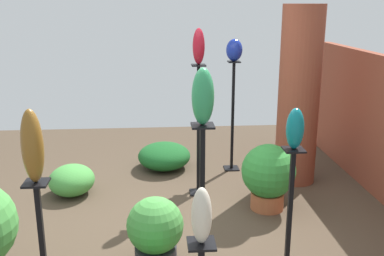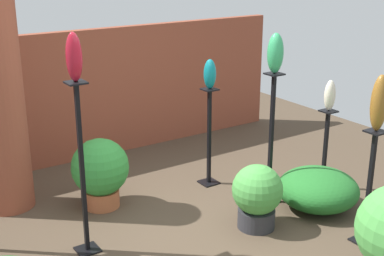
{
  "view_description": "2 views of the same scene",
  "coord_description": "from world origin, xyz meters",
  "px_view_note": "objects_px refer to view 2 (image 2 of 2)",
  "views": [
    {
      "loc": [
        4.03,
        -0.06,
        2.22
      ],
      "look_at": [
        -0.04,
        0.25,
        1.08
      ],
      "focal_mm": 42.0,
      "sensor_mm": 36.0,
      "label": 1
    },
    {
      "loc": [
        -2.53,
        -3.63,
        2.57
      ],
      "look_at": [
        -0.1,
        0.02,
        1.1
      ],
      "focal_mm": 50.0,
      "sensor_mm": 36.0,
      "label": 2
    }
  ],
  "objects_px": {
    "pedestal_ivory": "(325,154)",
    "pedestal_ruby": "(82,176)",
    "art_vase_teal": "(210,74)",
    "potted_plant_front_left": "(257,195)",
    "art_vase_ruby": "(74,57)",
    "art_vase_ivory": "(330,95)",
    "pedestal_teal": "(209,141)",
    "potted_plant_mid_left": "(100,170)",
    "pedestal_bronze": "(369,193)",
    "art_vase_jade": "(275,53)",
    "pedestal_jade": "(271,145)",
    "art_vase_bronze": "(379,103)"
  },
  "relations": [
    {
      "from": "potted_plant_mid_left",
      "to": "potted_plant_front_left",
      "type": "xyz_separation_m",
      "value": [
        1.06,
        -1.24,
        -0.06
      ]
    },
    {
      "from": "pedestal_ruby",
      "to": "art_vase_jade",
      "type": "bearing_deg",
      "value": -4.37
    },
    {
      "from": "art_vase_teal",
      "to": "pedestal_ruby",
      "type": "bearing_deg",
      "value": -161.44
    },
    {
      "from": "pedestal_jade",
      "to": "art_vase_teal",
      "type": "relative_size",
      "value": 4.3
    },
    {
      "from": "pedestal_ivory",
      "to": "art_vase_bronze",
      "type": "bearing_deg",
      "value": -118.36
    },
    {
      "from": "art_vase_jade",
      "to": "art_vase_teal",
      "type": "bearing_deg",
      "value": 109.03
    },
    {
      "from": "art_vase_ruby",
      "to": "potted_plant_front_left",
      "type": "relative_size",
      "value": 0.63
    },
    {
      "from": "pedestal_ruby",
      "to": "art_vase_bronze",
      "type": "height_order",
      "value": "art_vase_bronze"
    },
    {
      "from": "pedestal_jade",
      "to": "art_vase_ivory",
      "type": "bearing_deg",
      "value": -6.02
    },
    {
      "from": "art_vase_ruby",
      "to": "potted_plant_front_left",
      "type": "bearing_deg",
      "value": -18.24
    },
    {
      "from": "pedestal_ivory",
      "to": "pedestal_ruby",
      "type": "bearing_deg",
      "value": 175.19
    },
    {
      "from": "pedestal_ruby",
      "to": "art_vase_teal",
      "type": "relative_size",
      "value": 4.77
    },
    {
      "from": "pedestal_teal",
      "to": "potted_plant_mid_left",
      "type": "bearing_deg",
      "value": 173.62
    },
    {
      "from": "art_vase_jade",
      "to": "potted_plant_mid_left",
      "type": "bearing_deg",
      "value": 149.97
    },
    {
      "from": "potted_plant_front_left",
      "to": "art_vase_ruby",
      "type": "bearing_deg",
      "value": 161.76
    },
    {
      "from": "pedestal_teal",
      "to": "art_vase_bronze",
      "type": "xyz_separation_m",
      "value": [
        0.44,
        -1.86,
        0.82
      ]
    },
    {
      "from": "art_vase_bronze",
      "to": "potted_plant_mid_left",
      "type": "height_order",
      "value": "art_vase_bronze"
    },
    {
      "from": "pedestal_ivory",
      "to": "potted_plant_front_left",
      "type": "height_order",
      "value": "pedestal_ivory"
    },
    {
      "from": "pedestal_teal",
      "to": "potted_plant_front_left",
      "type": "height_order",
      "value": "pedestal_teal"
    },
    {
      "from": "pedestal_ivory",
      "to": "art_vase_ivory",
      "type": "distance_m",
      "value": 0.67
    },
    {
      "from": "pedestal_teal",
      "to": "art_vase_jade",
      "type": "height_order",
      "value": "art_vase_jade"
    },
    {
      "from": "pedestal_ruby",
      "to": "art_vase_ruby",
      "type": "relative_size",
      "value": 3.87
    },
    {
      "from": "pedestal_jade",
      "to": "art_vase_ruby",
      "type": "xyz_separation_m",
      "value": [
        -2.01,
        0.15,
        1.11
      ]
    },
    {
      "from": "pedestal_jade",
      "to": "potted_plant_front_left",
      "type": "relative_size",
      "value": 2.19
    },
    {
      "from": "art_vase_bronze",
      "to": "art_vase_teal",
      "type": "bearing_deg",
      "value": 103.17
    },
    {
      "from": "pedestal_ruby",
      "to": "art_vase_bronze",
      "type": "relative_size",
      "value": 3.14
    },
    {
      "from": "pedestal_teal",
      "to": "pedestal_bronze",
      "type": "bearing_deg",
      "value": -76.83
    },
    {
      "from": "pedestal_ivory",
      "to": "potted_plant_mid_left",
      "type": "bearing_deg",
      "value": 157.04
    },
    {
      "from": "art_vase_teal",
      "to": "potted_plant_front_left",
      "type": "relative_size",
      "value": 0.51
    },
    {
      "from": "art_vase_ruby",
      "to": "art_vase_bronze",
      "type": "height_order",
      "value": "art_vase_ruby"
    },
    {
      "from": "pedestal_ivory",
      "to": "pedestal_bronze",
      "type": "bearing_deg",
      "value": -118.36
    },
    {
      "from": "pedestal_ivory",
      "to": "art_vase_jade",
      "type": "height_order",
      "value": "art_vase_jade"
    },
    {
      "from": "pedestal_teal",
      "to": "art_vase_ivory",
      "type": "xyz_separation_m",
      "value": [
        1.0,
        -0.82,
        0.57
      ]
    },
    {
      "from": "art_vase_ivory",
      "to": "potted_plant_front_left",
      "type": "xyz_separation_m",
      "value": [
        -1.21,
        -0.28,
        -0.74
      ]
    },
    {
      "from": "pedestal_teal",
      "to": "pedestal_jade",
      "type": "distance_m",
      "value": 0.8
    },
    {
      "from": "art_vase_teal",
      "to": "potted_plant_mid_left",
      "type": "relative_size",
      "value": 0.44
    },
    {
      "from": "pedestal_bronze",
      "to": "pedestal_ivory",
      "type": "bearing_deg",
      "value": 61.64
    },
    {
      "from": "art_vase_bronze",
      "to": "art_vase_jade",
      "type": "bearing_deg",
      "value": 99.11
    },
    {
      "from": "pedestal_teal",
      "to": "art_vase_ruby",
      "type": "distance_m",
      "value": 2.23
    },
    {
      "from": "art_vase_ruby",
      "to": "potted_plant_mid_left",
      "type": "height_order",
      "value": "art_vase_ruby"
    },
    {
      "from": "pedestal_teal",
      "to": "art_vase_jade",
      "type": "relative_size",
      "value": 2.82
    },
    {
      "from": "pedestal_ruby",
      "to": "pedestal_bronze",
      "type": "bearing_deg",
      "value": -30.19
    },
    {
      "from": "potted_plant_mid_left",
      "to": "potted_plant_front_left",
      "type": "relative_size",
      "value": 1.16
    },
    {
      "from": "pedestal_teal",
      "to": "art_vase_jade",
      "type": "distance_m",
      "value": 1.34
    },
    {
      "from": "pedestal_ruby",
      "to": "art_vase_bronze",
      "type": "bearing_deg",
      "value": -30.19
    },
    {
      "from": "pedestal_jade",
      "to": "pedestal_bronze",
      "type": "xyz_separation_m",
      "value": [
        0.18,
        -1.12,
        -0.15
      ]
    },
    {
      "from": "art_vase_teal",
      "to": "art_vase_ivory",
      "type": "distance_m",
      "value": 1.31
    },
    {
      "from": "art_vase_ruby",
      "to": "art_vase_teal",
      "type": "xyz_separation_m",
      "value": [
        1.75,
        0.59,
        -0.47
      ]
    },
    {
      "from": "pedestal_ruby",
      "to": "potted_plant_front_left",
      "type": "bearing_deg",
      "value": -18.24
    },
    {
      "from": "pedestal_teal",
      "to": "pedestal_ivory",
      "type": "distance_m",
      "value": 1.3
    }
  ]
}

